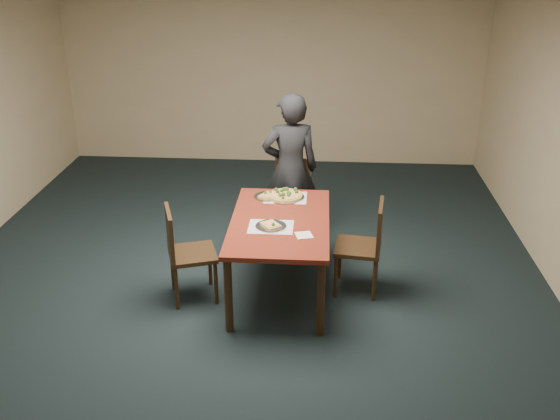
# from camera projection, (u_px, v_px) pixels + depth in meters

# --- Properties ---
(ground) EXTENTS (8.00, 8.00, 0.00)m
(ground) POSITION_uv_depth(u_px,v_px,m) (238.00, 303.00, 5.81)
(ground) COLOR black
(ground) RESTS_ON ground
(room_shell) EXTENTS (8.00, 8.00, 8.00)m
(room_shell) POSITION_uv_depth(u_px,v_px,m) (232.00, 122.00, 5.10)
(room_shell) COLOR #C7B28A
(room_shell) RESTS_ON ground
(dining_table) EXTENTS (0.90, 1.50, 0.75)m
(dining_table) POSITION_uv_depth(u_px,v_px,m) (280.00, 229.00, 5.75)
(dining_table) COLOR maroon
(dining_table) RESTS_ON ground
(chair_far) EXTENTS (0.53, 0.53, 0.91)m
(chair_far) POSITION_uv_depth(u_px,v_px,m) (290.00, 195.00, 6.88)
(chair_far) COLOR black
(chair_far) RESTS_ON ground
(chair_left) EXTENTS (0.53, 0.53, 0.91)m
(chair_left) POSITION_uv_depth(u_px,v_px,m) (184.00, 249.00, 5.70)
(chair_left) COLOR black
(chair_left) RESTS_ON ground
(chair_right) EXTENTS (0.47, 0.47, 0.91)m
(chair_right) POSITION_uv_depth(u_px,v_px,m) (366.00, 242.00, 5.82)
(chair_right) COLOR black
(chair_right) RESTS_ON ground
(diner) EXTENTS (0.68, 0.52, 1.67)m
(diner) POSITION_uv_depth(u_px,v_px,m) (290.00, 169.00, 6.69)
(diner) COLOR black
(diner) RESTS_ON ground
(placemat_main) EXTENTS (0.42, 0.32, 0.00)m
(placemat_main) POSITION_uv_depth(u_px,v_px,m) (285.00, 197.00, 6.19)
(placemat_main) COLOR white
(placemat_main) RESTS_ON dining_table
(placemat_near) EXTENTS (0.40, 0.30, 0.00)m
(placemat_near) POSITION_uv_depth(u_px,v_px,m) (271.00, 227.00, 5.58)
(placemat_near) COLOR white
(placemat_near) RESTS_ON dining_table
(pizza_pan) EXTENTS (0.37, 0.37, 0.07)m
(pizza_pan) POSITION_uv_depth(u_px,v_px,m) (286.00, 195.00, 6.19)
(pizza_pan) COLOR silver
(pizza_pan) RESTS_ON dining_table
(slice_plate_near) EXTENTS (0.28, 0.28, 0.06)m
(slice_plate_near) POSITION_uv_depth(u_px,v_px,m) (271.00, 226.00, 5.57)
(slice_plate_near) COLOR silver
(slice_plate_near) RESTS_ON dining_table
(slice_plate_far) EXTENTS (0.28, 0.28, 0.05)m
(slice_plate_far) POSITION_uv_depth(u_px,v_px,m) (268.00, 196.00, 6.20)
(slice_plate_far) COLOR silver
(slice_plate_far) RESTS_ON dining_table
(napkin) EXTENTS (0.17, 0.17, 0.01)m
(napkin) POSITION_uv_depth(u_px,v_px,m) (304.00, 235.00, 5.42)
(napkin) COLOR white
(napkin) RESTS_ON dining_table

